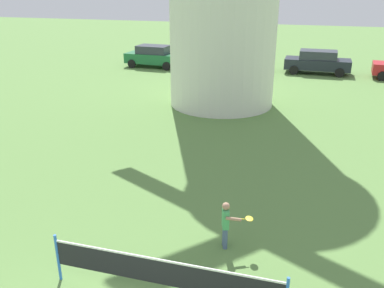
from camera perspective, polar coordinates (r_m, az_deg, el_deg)
The scene contains 5 objects.
tennis_net at distance 8.28m, azimuth -4.02°, elevation -17.40°, with size 4.71×0.06×1.10m.
player_far at distance 9.76m, azimuth 4.81°, elevation -10.76°, with size 0.78×0.38×1.19m.
parked_car_green at distance 30.91m, azimuth -5.33°, elevation 12.07°, with size 4.16×2.10×1.56m.
parked_car_silver at distance 29.99m, azimuth 6.19°, elevation 11.75°, with size 4.45×2.17×1.56m.
parked_car_black at distance 29.76m, azimuth 17.02°, elevation 10.87°, with size 4.35×1.95×1.56m.
Camera 1 is at (2.79, -3.84, 5.89)m, focal length 38.46 mm.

